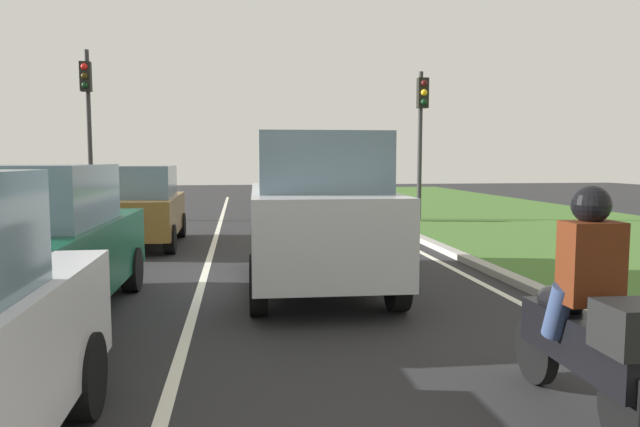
% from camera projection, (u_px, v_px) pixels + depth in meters
% --- Properties ---
extents(ground_plane, '(60.00, 60.00, 0.00)m').
position_uv_depth(ground_plane, '(245.00, 241.00, 13.55)').
color(ground_plane, '#262628').
extents(lane_line_center, '(0.12, 32.00, 0.01)m').
position_uv_depth(lane_line_center, '(214.00, 242.00, 13.45)').
color(lane_line_center, silver).
rests_on(lane_line_center, ground).
extents(lane_line_right_edge, '(0.12, 32.00, 0.01)m').
position_uv_depth(lane_line_right_edge, '(393.00, 238.00, 14.04)').
color(lane_line_right_edge, silver).
rests_on(lane_line_right_edge, ground).
extents(grass_verge_right, '(9.00, 48.00, 0.06)m').
position_uv_depth(grass_verge_right, '(580.00, 233.00, 14.72)').
color(grass_verge_right, '#3D6628').
rests_on(grass_verge_right, ground).
extents(curb_right, '(0.24, 48.00, 0.12)m').
position_uv_depth(curb_right, '(413.00, 235.00, 14.11)').
color(curb_right, '#9E9B93').
rests_on(curb_right, ground).
extents(car_suv_ahead, '(2.07, 4.55, 2.28)m').
position_uv_depth(car_suv_ahead, '(316.00, 210.00, 8.60)').
color(car_suv_ahead, '#B7BABF').
rests_on(car_suv_ahead, ground).
extents(car_sedan_left_lane, '(1.88, 4.32, 1.86)m').
position_uv_depth(car_sedan_left_lane, '(34.00, 245.00, 6.75)').
color(car_sedan_left_lane, '#0C472D').
rests_on(car_sedan_left_lane, ground).
extents(car_hatchback_far, '(1.77, 3.72, 1.78)m').
position_uv_depth(car_hatchback_far, '(140.00, 207.00, 12.70)').
color(car_hatchback_far, brown).
rests_on(car_hatchback_far, ground).
extents(motorcycle, '(0.41, 1.90, 1.01)m').
position_uv_depth(motorcycle, '(589.00, 347.00, 4.17)').
color(motorcycle, black).
rests_on(motorcycle, ground).
extents(rider_person, '(0.51, 0.41, 1.16)m').
position_uv_depth(rider_person, '(589.00, 261.00, 4.16)').
color(rider_person, '#4C1E0C').
rests_on(rider_person, ground).
extents(traffic_light_near_right, '(0.32, 0.50, 4.58)m').
position_uv_depth(traffic_light_near_right, '(421.00, 120.00, 17.59)').
color(traffic_light_near_right, '#2D2D2D').
rests_on(traffic_light_near_right, ground).
extents(traffic_light_overhead_left, '(0.32, 0.50, 5.30)m').
position_uv_depth(traffic_light_overhead_left, '(88.00, 108.00, 17.86)').
color(traffic_light_overhead_left, '#2D2D2D').
rests_on(traffic_light_overhead_left, ground).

